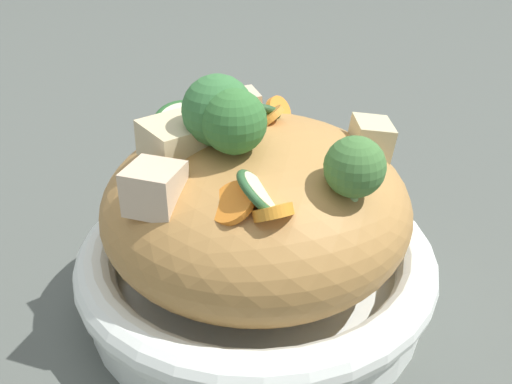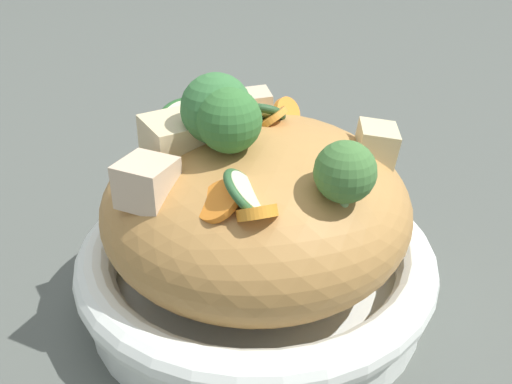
{
  "view_description": "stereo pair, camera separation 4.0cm",
  "coord_description": "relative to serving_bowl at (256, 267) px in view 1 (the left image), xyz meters",
  "views": [
    {
      "loc": [
        0.01,
        0.35,
        0.29
      ],
      "look_at": [
        0.0,
        0.0,
        0.09
      ],
      "focal_mm": 40.41,
      "sensor_mm": 36.0,
      "label": 1
    },
    {
      "loc": [
        -0.03,
        0.35,
        0.29
      ],
      "look_at": [
        0.0,
        0.0,
        0.09
      ],
      "focal_mm": 40.41,
      "sensor_mm": 36.0,
      "label": 2
    }
  ],
  "objects": [
    {
      "name": "zucchini_slices",
      "position": [
        0.03,
        -0.01,
        0.11
      ],
      "size": [
        0.1,
        0.14,
        0.04
      ],
      "color": "beige",
      "rests_on": "serving_bowl"
    },
    {
      "name": "serving_bowl",
      "position": [
        0.0,
        0.0,
        0.0
      ],
      "size": [
        0.26,
        0.26,
        0.05
      ],
      "color": "white",
      "rests_on": "ground_plane"
    },
    {
      "name": "carrot_coins",
      "position": [
        -0.0,
        0.03,
        0.1
      ],
      "size": [
        0.07,
        0.16,
        0.03
      ],
      "color": "orange",
      "rests_on": "serving_bowl"
    },
    {
      "name": "chicken_chunks",
      "position": [
        0.02,
        -0.01,
        0.1
      ],
      "size": [
        0.18,
        0.17,
        0.04
      ],
      "color": "beige",
      "rests_on": "serving_bowl"
    },
    {
      "name": "ground_plane",
      "position": [
        0.0,
        0.0,
        -0.03
      ],
      "size": [
        3.0,
        3.0,
        0.0
      ],
      "primitive_type": "plane",
      "color": "#4F534D"
    },
    {
      "name": "noodle_heap",
      "position": [
        -0.0,
        -0.0,
        0.05
      ],
      "size": [
        0.22,
        0.22,
        0.12
      ],
      "color": "#B48144",
      "rests_on": "serving_bowl"
    },
    {
      "name": "broccoli_florets",
      "position": [
        0.0,
        0.03,
        0.12
      ],
      "size": [
        0.13,
        0.1,
        0.07
      ],
      "color": "#A0BB78",
      "rests_on": "serving_bowl"
    }
  ]
}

